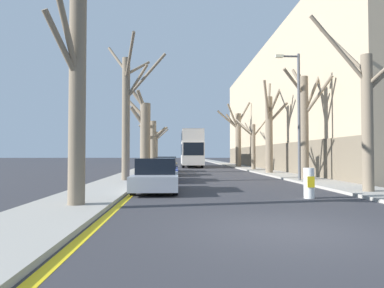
# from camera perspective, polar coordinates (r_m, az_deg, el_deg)

# --- Properties ---
(ground_plane) EXTENTS (300.00, 300.00, 0.00)m
(ground_plane) POSITION_cam_1_polar(r_m,az_deg,el_deg) (7.50, 15.87, -13.70)
(ground_plane) COLOR #333338
(sidewalk_left) EXTENTS (2.46, 120.00, 0.12)m
(sidewalk_left) POSITION_cam_1_polar(r_m,az_deg,el_deg) (57.07, -5.76, -3.24)
(sidewalk_left) COLOR #A39E93
(sidewalk_left) RESTS_ON ground
(sidewalk_right) EXTENTS (2.46, 120.00, 0.12)m
(sidewalk_right) POSITION_cam_1_polar(r_m,az_deg,el_deg) (57.51, 5.20, -3.23)
(sidewalk_right) COLOR #A39E93
(sidewalk_right) RESTS_ON ground
(building_facade_right) EXTENTS (10.08, 41.78, 12.82)m
(building_facade_right) POSITION_cam_1_polar(r_m,az_deg,el_deg) (39.29, 18.40, 5.42)
(building_facade_right) COLOR tan
(building_facade_right) RESTS_ON ground
(kerb_line_stripe) EXTENTS (0.24, 120.00, 0.01)m
(kerb_line_stripe) POSITION_cam_1_polar(r_m,az_deg,el_deg) (57.01, -4.35, -3.30)
(kerb_line_stripe) COLOR yellow
(kerb_line_stripe) RESTS_ON ground
(street_tree_left_0) EXTENTS (2.00, 3.37, 7.52)m
(street_tree_left_0) POSITION_cam_1_polar(r_m,az_deg,el_deg) (10.58, -18.69, 9.03)
(street_tree_left_0) COLOR #7A6B56
(street_tree_left_0) RESTS_ON ground
(street_tree_left_1) EXTENTS (3.60, 3.63, 8.00)m
(street_tree_left_1) POSITION_cam_1_polar(r_m,az_deg,el_deg) (19.72, -10.72, 5.55)
(street_tree_left_1) COLOR #7A6B56
(street_tree_left_1) RESTS_ON ground
(street_tree_left_2) EXTENTS (2.63, 2.63, 7.17)m
(street_tree_left_2) POSITION_cam_1_polar(r_m,az_deg,el_deg) (29.78, -8.00, 1.86)
(street_tree_left_2) COLOR #7A6B56
(street_tree_left_2) RESTS_ON ground
(street_tree_left_3) EXTENTS (3.54, 2.16, 6.68)m
(street_tree_left_3) POSITION_cam_1_polar(r_m,az_deg,el_deg) (39.61, -6.57, 0.53)
(street_tree_left_3) COLOR #7A6B56
(street_tree_left_3) RESTS_ON ground
(street_tree_left_4) EXTENTS (3.61, 3.10, 5.33)m
(street_tree_left_4) POSITION_cam_1_polar(r_m,az_deg,el_deg) (48.93, -6.03, -0.38)
(street_tree_left_4) COLOR #7A6B56
(street_tree_left_4) RESTS_ON ground
(street_tree_right_0) EXTENTS (3.69, 4.61, 7.44)m
(street_tree_right_0) POSITION_cam_1_polar(r_m,az_deg,el_deg) (15.20, 27.01, 5.17)
(street_tree_right_0) COLOR #7A6B56
(street_tree_right_0) RESTS_ON ground
(street_tree_right_1) EXTENTS (3.30, 2.88, 6.92)m
(street_tree_right_1) POSITION_cam_1_polar(r_m,az_deg,el_deg) (21.45, 18.25, 3.72)
(street_tree_right_1) COLOR #7A6B56
(street_tree_right_1) RESTS_ON ground
(street_tree_right_2) EXTENTS (2.28, 4.44, 7.79)m
(street_tree_right_2) POSITION_cam_1_polar(r_m,az_deg,el_deg) (28.00, 12.77, 2.56)
(street_tree_right_2) COLOR #7A6B56
(street_tree_right_2) RESTS_ON ground
(street_tree_right_3) EXTENTS (3.89, 3.26, 5.75)m
(street_tree_right_3) POSITION_cam_1_polar(r_m,az_deg,el_deg) (34.27, 10.08, 0.24)
(street_tree_right_3) COLOR #7A6B56
(street_tree_right_3) RESTS_ON ground
(street_tree_right_4) EXTENTS (4.05, 1.66, 7.89)m
(street_tree_right_4) POSITION_cam_1_polar(r_m,az_deg,el_deg) (41.49, 7.59, 1.29)
(street_tree_right_4) COLOR #7A6B56
(street_tree_right_4) RESTS_ON ground
(double_decker_bus) EXTENTS (2.52, 10.63, 4.44)m
(double_decker_bus) POSITION_cam_1_polar(r_m,az_deg,el_deg) (42.77, -0.09, -0.46)
(double_decker_bus) COLOR silver
(double_decker_bus) RESTS_ON ground
(parked_car_0) EXTENTS (1.83, 4.37, 1.39)m
(parked_car_0) POSITION_cam_1_polar(r_m,az_deg,el_deg) (14.59, -5.96, -5.29)
(parked_car_0) COLOR #9EA3AD
(parked_car_0) RESTS_ON ground
(parked_car_1) EXTENTS (1.86, 4.58, 1.25)m
(parked_car_1) POSITION_cam_1_polar(r_m,az_deg,el_deg) (20.22, -5.01, -4.45)
(parked_car_1) COLOR navy
(parked_car_1) RESTS_ON ground
(parked_car_2) EXTENTS (1.85, 4.32, 1.33)m
(parked_car_2) POSITION_cam_1_polar(r_m,az_deg,el_deg) (25.73, -4.49, -3.80)
(parked_car_2) COLOR black
(parked_car_2) RESTS_ON ground
(parked_car_3) EXTENTS (1.83, 4.32, 1.36)m
(parked_car_3) POSITION_cam_1_polar(r_m,az_deg,el_deg) (31.31, -4.15, -3.41)
(parked_car_3) COLOR olive
(parked_car_3) RESTS_ON ground
(lamp_post) EXTENTS (1.40, 0.20, 7.28)m
(lamp_post) POSITION_cam_1_polar(r_m,az_deg,el_deg) (20.32, 17.11, 5.50)
(lamp_post) COLOR #4C4F54
(lamp_post) RESTS_ON ground
(traffic_bollard) EXTENTS (0.37, 0.38, 1.08)m
(traffic_bollard) POSITION_cam_1_polar(r_m,az_deg,el_deg) (12.92, 18.92, -6.18)
(traffic_bollard) COLOR white
(traffic_bollard) RESTS_ON ground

